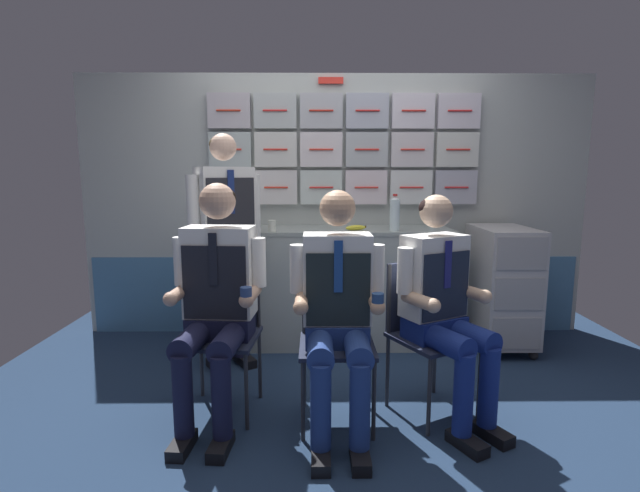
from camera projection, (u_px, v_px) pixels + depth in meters
ground at (344, 410)px, 2.75m from camera, size 4.80×4.80×0.04m
galley_bulkhead at (336, 203)px, 3.93m from camera, size 4.20×0.14×2.15m
galley_counter at (338, 286)px, 3.75m from camera, size 1.76×0.53×0.93m
service_trolley at (502, 284)px, 3.63m from camera, size 0.40×0.65×0.95m
folding_chair_left at (225, 318)px, 2.71m from camera, size 0.43×0.43×0.85m
crew_member_left at (216, 291)px, 2.53m from camera, size 0.52×0.65×1.31m
folding_chair_right at (336, 325)px, 2.60m from camera, size 0.40×0.41×0.85m
crew_member_right at (338, 302)px, 2.41m from camera, size 0.50×0.61×1.27m
folding_chair_by_counter at (423, 319)px, 2.69m from camera, size 0.54×0.54×0.85m
crew_member_by_counter at (444, 299)px, 2.53m from camera, size 0.57×0.66×1.24m
crew_member_standing at (226, 233)px, 3.19m from camera, size 0.45×0.39×1.62m
sparkling_bottle_green at (395, 213)px, 3.52m from camera, size 0.08×0.08×0.28m
water_bottle_clear at (433, 212)px, 3.84m from camera, size 0.06×0.06×0.25m
coffee_cup_spare at (240, 223)px, 3.73m from camera, size 0.06×0.06×0.07m
paper_cup_tan at (272, 225)px, 3.49m from camera, size 0.06×0.06×0.08m
snack_banana at (356, 228)px, 3.56m from camera, size 0.17×0.10×0.04m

